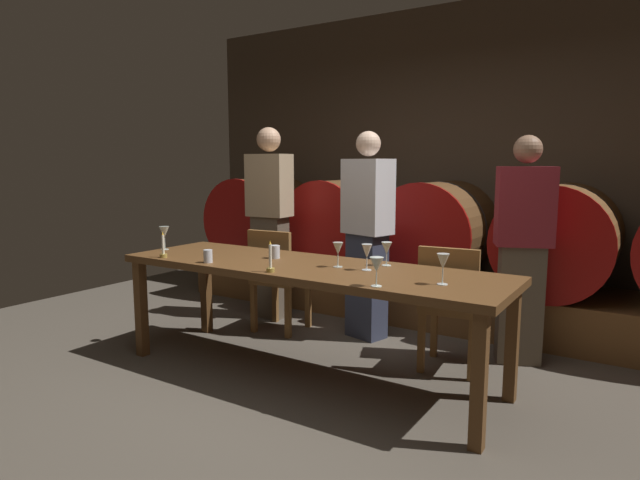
{
  "coord_description": "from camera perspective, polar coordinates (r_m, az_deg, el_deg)",
  "views": [
    {
      "loc": [
        1.7,
        -2.54,
        1.43
      ],
      "look_at": [
        -0.17,
        0.4,
        0.93
      ],
      "focal_mm": 30.25,
      "sensor_mm": 36.0,
      "label": 1
    }
  ],
  "objects": [
    {
      "name": "ground_plane",
      "position": [
        3.38,
        -1.17,
        -16.9
      ],
      "size": [
        7.52,
        7.52,
        0.0
      ],
      "primitive_type": "plane",
      "color": "#4C443A"
    },
    {
      "name": "back_wall",
      "position": [
        5.49,
        14.67,
        8.16
      ],
      "size": [
        5.79,
        0.24,
        2.91
      ],
      "primitive_type": "cube",
      "color": "#473A2D",
      "rests_on": "ground"
    },
    {
      "name": "barrel_shelf",
      "position": [
        5.12,
        12.24,
        -6.05
      ],
      "size": [
        5.21,
        0.9,
        0.38
      ],
      "primitive_type": "cube",
      "color": "brown",
      "rests_on": "ground"
    },
    {
      "name": "wine_barrel_far_left",
      "position": [
        6.0,
        -5.98,
        2.29
      ],
      "size": [
        0.9,
        0.95,
        0.9
      ],
      "color": "#513319",
      "rests_on": "barrel_shelf"
    },
    {
      "name": "wine_barrel_left",
      "position": [
        5.42,
        2.53,
        1.71
      ],
      "size": [
        0.9,
        0.95,
        0.9
      ],
      "color": "#513319",
      "rests_on": "barrel_shelf"
    },
    {
      "name": "wine_barrel_center",
      "position": [
        5.01,
        12.36,
        0.99
      ],
      "size": [
        0.9,
        0.95,
        0.9
      ],
      "color": "#513319",
      "rests_on": "barrel_shelf"
    },
    {
      "name": "wine_barrel_right",
      "position": [
        4.76,
        23.97,
        0.11
      ],
      "size": [
        0.9,
        0.95,
        0.9
      ],
      "color": "brown",
      "rests_on": "barrel_shelf"
    },
    {
      "name": "dining_table",
      "position": [
        3.57,
        -1.45,
        -3.71
      ],
      "size": [
        2.67,
        0.79,
        0.77
      ],
      "color": "brown",
      "rests_on": "ground"
    },
    {
      "name": "chair_left",
      "position": [
        4.57,
        -4.63,
        -3.77
      ],
      "size": [
        0.43,
        0.43,
        0.88
      ],
      "rotation": [
        0.0,
        0.0,
        3.23
      ],
      "color": "brown",
      "rests_on": "ground"
    },
    {
      "name": "chair_right",
      "position": [
        3.79,
        13.67,
        -6.46
      ],
      "size": [
        0.44,
        0.44,
        0.88
      ],
      "rotation": [
        0.0,
        0.0,
        3.25
      ],
      "color": "brown",
      "rests_on": "ground"
    },
    {
      "name": "guest_left",
      "position": [
        4.98,
        -5.34,
        2.05
      ],
      "size": [
        0.39,
        0.26,
        1.75
      ],
      "rotation": [
        0.0,
        0.0,
        3.2
      ],
      "color": "brown",
      "rests_on": "ground"
    },
    {
      "name": "guest_center",
      "position": [
        4.38,
        5.02,
        0.63
      ],
      "size": [
        0.43,
        0.33,
        1.68
      ],
      "rotation": [
        0.0,
        0.0,
        2.88
      ],
      "color": "#33384C",
      "rests_on": "ground"
    },
    {
      "name": "guest_right",
      "position": [
        4.06,
        20.64,
        -0.92
      ],
      "size": [
        0.44,
        0.36,
        1.62
      ],
      "rotation": [
        0.0,
        0.0,
        3.52
      ],
      "color": "brown",
      "rests_on": "ground"
    },
    {
      "name": "candle_left",
      "position": [
        3.97,
        -16.25,
        -1.08
      ],
      "size": [
        0.05,
        0.05,
        0.19
      ],
      "color": "olive",
      "rests_on": "dining_table"
    },
    {
      "name": "candle_right",
      "position": [
        3.32,
        -5.27,
        -2.49
      ],
      "size": [
        0.05,
        0.05,
        0.2
      ],
      "color": "olive",
      "rests_on": "dining_table"
    },
    {
      "name": "wine_glass_far_left",
      "position": [
        4.32,
        -16.15,
        0.75
      ],
      "size": [
        0.08,
        0.08,
        0.18
      ],
      "color": "silver",
      "rests_on": "dining_table"
    },
    {
      "name": "wine_glass_left",
      "position": [
        3.45,
        1.91,
        -0.99
      ],
      "size": [
        0.07,
        0.07,
        0.16
      ],
      "color": "silver",
      "rests_on": "dining_table"
    },
    {
      "name": "wine_glass_center_left",
      "position": [
        3.36,
        4.98,
        -1.27
      ],
      "size": [
        0.07,
        0.07,
        0.17
      ],
      "color": "white",
      "rests_on": "dining_table"
    },
    {
      "name": "wine_glass_center_right",
      "position": [
        3.52,
        7.06,
        -0.94
      ],
      "size": [
        0.07,
        0.07,
        0.16
      ],
      "color": "silver",
      "rests_on": "dining_table"
    },
    {
      "name": "wine_glass_right",
      "position": [
        2.92,
        6.0,
        -2.69
      ],
      "size": [
        0.08,
        0.08,
        0.16
      ],
      "color": "silver",
      "rests_on": "dining_table"
    },
    {
      "name": "wine_glass_far_right",
      "position": [
        3.03,
        12.88,
        -2.31
      ],
      "size": [
        0.07,
        0.07,
        0.17
      ],
      "color": "silver",
      "rests_on": "dining_table"
    },
    {
      "name": "cup_left",
      "position": [
        3.69,
        -11.77,
        -1.69
      ],
      "size": [
        0.06,
        0.06,
        0.09
      ],
      "primitive_type": "cylinder",
      "color": "silver",
      "rests_on": "dining_table"
    },
    {
      "name": "cup_right",
      "position": [
        3.8,
        -4.8,
        -1.26
      ],
      "size": [
        0.07,
        0.07,
        0.09
      ],
      "primitive_type": "cylinder",
      "color": "silver",
      "rests_on": "dining_table"
    }
  ]
}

